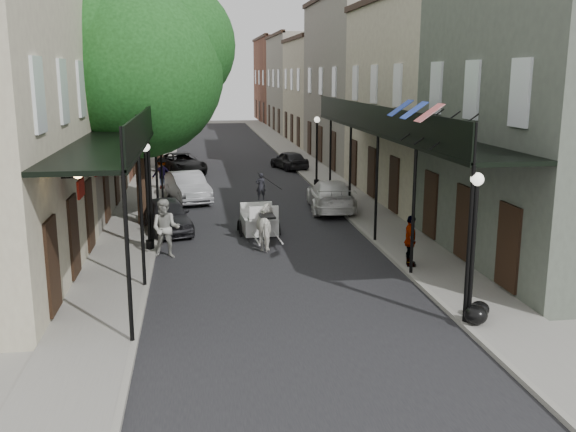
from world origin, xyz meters
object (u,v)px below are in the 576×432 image
object	(u,v)px
horse	(268,227)
car_left_far	(182,163)
lamppost_left	(148,194)
car_left_mid	(188,187)
car_right_near	(331,195)
car_right_far	(289,160)
lamppost_right_far	(317,150)
car_left_near	(167,215)
tree_near	(147,63)
tree_far	(162,78)
lamppost_right_near	(473,246)
carriage	(258,208)
pedestrian_sidewalk_left	(162,173)
pedestrian_walking	(166,229)
pedestrian_sidewalk_right	(410,241)

from	to	relation	value
horse	car_left_far	size ratio (longest dim) A/B	0.38
lamppost_left	car_left_mid	distance (m)	9.26
car_right_near	car_right_far	bearing A→B (deg)	-84.35
lamppost_right_far	car_left_near	world-z (taller)	lamppost_right_far
horse	car_right_near	xyz separation A→B (m)	(3.56, 5.94, -0.05)
tree_near	tree_far	distance (m)	14.02
lamppost_right_near	horse	xyz separation A→B (m)	(-4.06, 8.00, -1.30)
lamppost_right_near	car_left_far	world-z (taller)	lamppost_right_near
lamppost_right_far	horse	distance (m)	12.74
car_left_mid	car_left_far	distance (m)	8.94
lamppost_right_near	carriage	distance (m)	11.19
car_left_near	pedestrian_sidewalk_left	bearing A→B (deg)	81.68
car_right_far	carriage	bearing A→B (deg)	60.94
pedestrian_sidewalk_left	car_left_near	world-z (taller)	pedestrian_sidewalk_left
tree_far	pedestrian_walking	distance (m)	19.62
tree_near	pedestrian_sidewalk_left	bearing A→B (deg)	90.02
carriage	tree_near	bearing A→B (deg)	152.62
lamppost_left	car_left_mid	size ratio (longest dim) A/B	0.87
car_left_far	car_left_near	bearing A→B (deg)	-110.62
horse	car_left_near	xyz separation A→B (m)	(-3.64, 2.88, -0.08)
pedestrian_sidewalk_left	lamppost_left	bearing A→B (deg)	81.75
tree_far	horse	distance (m)	19.36
tree_near	lamppost_right_near	xyz separation A→B (m)	(8.30, -12.18, -4.44)
lamppost_right_near	lamppost_left	size ratio (longest dim) A/B	1.00
horse	pedestrian_walking	world-z (taller)	pedestrian_walking
lamppost_right_far	car_right_near	bearing A→B (deg)	-94.72
lamppost_right_near	car_right_far	world-z (taller)	lamppost_right_near
carriage	lamppost_left	bearing A→B (deg)	-153.06
carriage	car_right_far	size ratio (longest dim) A/B	0.70
car_left_near	carriage	bearing A→B (deg)	-21.16
horse	lamppost_left	bearing A→B (deg)	-3.09
lamppost_left	pedestrian_sidewalk_left	bearing A→B (deg)	90.47
pedestrian_sidewalk_right	car_left_far	size ratio (longest dim) A/B	0.36
horse	car_left_near	distance (m)	4.65
tree_far	car_left_mid	bearing A→B (deg)	-81.23
lamppost_right_near	car_left_far	bearing A→B (deg)	105.82
pedestrian_walking	pedestrian_sidewalk_right	distance (m)	8.08
lamppost_right_far	pedestrian_walking	distance (m)	14.95
carriage	pedestrian_walking	xyz separation A→B (m)	(-3.41, -3.15, 0.04)
car_left_near	horse	bearing A→B (deg)	-50.45
lamppost_left	car_left_far	distance (m)	18.07
car_left_near	lamppost_right_near	bearing A→B (deg)	-66.77
car_left_near	car_right_far	world-z (taller)	car_left_near
car_left_near	car_left_mid	bearing A→B (deg)	70.95
lamppost_left	car_right_far	size ratio (longest dim) A/B	1.04
tree_near	car_left_near	world-z (taller)	tree_near
tree_near	car_right_near	bearing A→B (deg)	12.74
tree_near	car_right_near	xyz separation A→B (m)	(7.80, 1.76, -5.80)
lamppost_left	pedestrian_walking	world-z (taller)	lamppost_left
pedestrian_sidewalk_left	lamppost_right_near	bearing A→B (deg)	103.71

